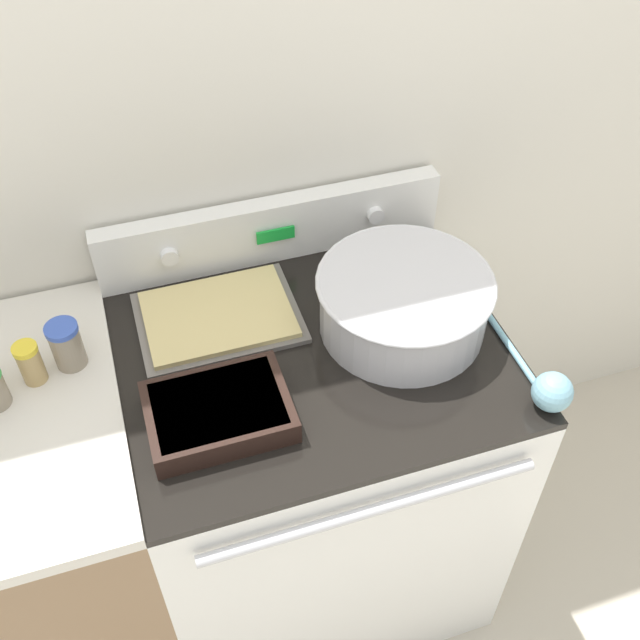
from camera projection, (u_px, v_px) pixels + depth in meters
The scene contains 10 objects.
kitchen_wall at pixel (260, 127), 1.62m from camera, with size 8.00×0.05×2.50m.
stove_range at pixel (315, 471), 1.92m from camera, with size 0.82×0.72×0.94m.
control_panel at pixel (272, 229), 1.74m from camera, with size 0.82×0.07×0.16m.
side_counter at pixel (54, 541), 1.77m from camera, with size 0.48×0.69×0.95m.
mixing_bowl at pixel (404, 300), 1.58m from camera, with size 0.38×0.38×0.14m.
casserole_dish at pixel (218, 411), 1.43m from camera, with size 0.27×0.20×0.05m.
baking_tray at pixel (218, 316), 1.64m from camera, with size 0.35×0.26×0.02m.
ladle at pixel (549, 389), 1.46m from camera, with size 0.08×0.30×0.08m.
spice_jar_blue_cap at pixel (67, 345), 1.50m from camera, with size 0.07×0.07×0.11m.
spice_jar_yellow_cap at pixel (30, 363), 1.48m from camera, with size 0.05×0.05×0.09m.
Camera 1 is at (-0.32, -0.68, 2.10)m, focal length 42.00 mm.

